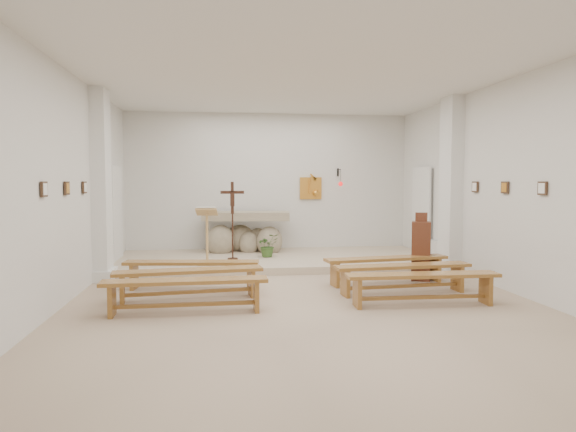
{
  "coord_description": "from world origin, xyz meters",
  "views": [
    {
      "loc": [
        -1.23,
        -7.76,
        1.82
      ],
      "look_at": [
        0.02,
        1.6,
        1.18
      ],
      "focal_mm": 32.0,
      "sensor_mm": 36.0,
      "label": 1
    }
  ],
  "objects": [
    {
      "name": "bench_right_second",
      "position": [
        1.71,
        0.14,
        0.36
      ],
      "size": [
        2.28,
        0.53,
        0.48
      ],
      "rotation": [
        0.0,
        0.0,
        0.08
      ],
      "color": "#97622B",
      "rests_on": "ground"
    },
    {
      "name": "station_frame_right_rear",
      "position": [
        3.47,
        1.2,
        1.72
      ],
      "size": [
        0.03,
        0.2,
        0.2
      ],
      "primitive_type": "cube",
      "color": "#3F2A1B",
      "rests_on": "wall_right"
    },
    {
      "name": "wall_right",
      "position": [
        3.49,
        0.0,
        1.75
      ],
      "size": [
        0.02,
        10.0,
        3.5
      ],
      "primitive_type": "cube",
      "color": "silver",
      "rests_on": "ground"
    },
    {
      "name": "crucifix_stand",
      "position": [
        -0.96,
        3.22,
        1.11
      ],
      "size": [
        0.5,
        0.22,
        1.66
      ],
      "rotation": [
        0.0,
        0.0,
        -0.01
      ],
      "color": "#321810",
      "rests_on": "sanctuary_platform"
    },
    {
      "name": "pilaster_right",
      "position": [
        3.37,
        2.0,
        1.75
      ],
      "size": [
        0.26,
        0.55,
        3.5
      ],
      "primitive_type": "cube",
      "color": "white",
      "rests_on": "ground"
    },
    {
      "name": "wall_left",
      "position": [
        -3.49,
        0.0,
        1.75
      ],
      "size": [
        0.02,
        10.0,
        3.5
      ],
      "primitive_type": "cube",
      "color": "silver",
      "rests_on": "ground"
    },
    {
      "name": "station_frame_left_rear",
      "position": [
        -3.47,
        1.2,
        1.72
      ],
      "size": [
        0.03,
        0.2,
        0.2
      ],
      "primitive_type": "cube",
      "color": "#3F2A1B",
      "rests_on": "wall_left"
    },
    {
      "name": "bench_right_front",
      "position": [
        1.71,
        0.96,
        0.36
      ],
      "size": [
        2.29,
        0.66,
        0.48
      ],
      "rotation": [
        0.0,
        0.0,
        0.13
      ],
      "color": "#97622B",
      "rests_on": "ground"
    },
    {
      "name": "station_frame_right_mid",
      "position": [
        3.47,
        0.2,
        1.72
      ],
      "size": [
        0.03,
        0.2,
        0.2
      ],
      "primitive_type": "cube",
      "color": "#3F2A1B",
      "rests_on": "wall_right"
    },
    {
      "name": "station_frame_left_mid",
      "position": [
        -3.47,
        0.2,
        1.72
      ],
      "size": [
        0.03,
        0.2,
        0.2
      ],
      "primitive_type": "cube",
      "color": "#3F2A1B",
      "rests_on": "wall_left"
    },
    {
      "name": "ground",
      "position": [
        0.0,
        0.0,
        0.0
      ],
      "size": [
        7.0,
        10.0,
        0.0
      ],
      "primitive_type": "cube",
      "color": "#CCB093",
      "rests_on": "ground"
    },
    {
      "name": "station_frame_right_front",
      "position": [
        3.47,
        -0.8,
        1.72
      ],
      "size": [
        0.03,
        0.2,
        0.2
      ],
      "primitive_type": "cube",
      "color": "#3F2A1B",
      "rests_on": "wall_right"
    },
    {
      "name": "bench_left_front",
      "position": [
        -1.71,
        0.96,
        0.36
      ],
      "size": [
        2.29,
        0.65,
        0.48
      ],
      "rotation": [
        0.0,
        0.0,
        -0.13
      ],
      "color": "#97622B",
      "rests_on": "ground"
    },
    {
      "name": "pilaster_left",
      "position": [
        -3.37,
        2.0,
        1.75
      ],
      "size": [
        0.26,
        0.55,
        3.5
      ],
      "primitive_type": "cube",
      "color": "white",
      "rests_on": "ground"
    },
    {
      "name": "bench_left_third",
      "position": [
        -1.71,
        -0.67,
        0.36
      ],
      "size": [
        2.27,
        0.4,
        0.48
      ],
      "rotation": [
        0.0,
        0.0,
        0.02
      ],
      "color": "#97622B",
      "rests_on": "ground"
    },
    {
      "name": "wall_back",
      "position": [
        0.0,
        4.99,
        1.75
      ],
      "size": [
        7.0,
        0.02,
        3.5
      ],
      "primitive_type": "cube",
      "color": "silver",
      "rests_on": "ground"
    },
    {
      "name": "altar",
      "position": [
        -0.63,
        4.4,
        0.55
      ],
      "size": [
        2.09,
        1.0,
        1.05
      ],
      "rotation": [
        0.0,
        0.0,
        -0.1
      ],
      "color": "tan",
      "rests_on": "sanctuary_platform"
    },
    {
      "name": "radiator_left",
      "position": [
        -3.43,
        2.7,
        0.27
      ],
      "size": [
        0.1,
        0.85,
        0.52
      ],
      "primitive_type": "cube",
      "color": "silver",
      "rests_on": "ground"
    },
    {
      "name": "lectern",
      "position": [
        -1.48,
        2.57,
        0.73
      ],
      "size": [
        0.45,
        0.39,
        1.18
      ],
      "rotation": [
        0.0,
        0.0,
        -0.09
      ],
      "color": "tan",
      "rests_on": "sanctuary_platform"
    },
    {
      "name": "donation_pedestal",
      "position": [
        2.44,
        1.21,
        0.55
      ],
      "size": [
        0.43,
        0.43,
        1.25
      ],
      "rotation": [
        0.0,
        0.0,
        -0.36
      ],
      "color": "brown",
      "rests_on": "ground"
    },
    {
      "name": "bench_left_second",
      "position": [
        -1.71,
        0.14,
        0.36
      ],
      "size": [
        2.29,
        0.63,
        0.48
      ],
      "rotation": [
        0.0,
        0.0,
        0.12
      ],
      "color": "#97622B",
      "rests_on": "ground"
    },
    {
      "name": "ceiling",
      "position": [
        0.0,
        0.0,
        3.49
      ],
      "size": [
        7.0,
        10.0,
        0.02
      ],
      "primitive_type": "cube",
      "color": "silver",
      "rests_on": "wall_back"
    },
    {
      "name": "station_frame_left_front",
      "position": [
        -3.47,
        -0.8,
        1.72
      ],
      "size": [
        0.03,
        0.2,
        0.2
      ],
      "primitive_type": "cube",
      "color": "#3F2A1B",
      "rests_on": "wall_left"
    },
    {
      "name": "radiator_right",
      "position": [
        3.43,
        2.7,
        0.27
      ],
      "size": [
        0.1,
        0.85,
        0.52
      ],
      "primitive_type": "cube",
      "color": "silver",
      "rests_on": "ground"
    },
    {
      "name": "sanctuary_platform",
      "position": [
        0.0,
        3.5,
        0.07
      ],
      "size": [
        6.98,
        3.0,
        0.15
      ],
      "primitive_type": "cube",
      "color": "#C3B396",
      "rests_on": "ground"
    },
    {
      "name": "gold_wall_relief",
      "position": [
        1.05,
        4.96,
        1.65
      ],
      "size": [
        0.55,
        0.04,
        0.55
      ],
      "primitive_type": "cube",
      "color": "gold",
      "rests_on": "wall_back"
    },
    {
      "name": "potted_plant",
      "position": [
        -0.18,
        3.48,
        0.41
      ],
      "size": [
        0.58,
        0.54,
        0.52
      ],
      "primitive_type": "imported",
      "rotation": [
        0.0,
        0.0,
        0.35
      ],
      "color": "#365A24",
      "rests_on": "sanctuary_platform"
    },
    {
      "name": "sanctuary_lamp",
      "position": [
        1.75,
        4.71,
        1.81
      ],
      "size": [
        0.11,
        0.36,
        0.44
      ],
      "color": "black",
      "rests_on": "wall_back"
    },
    {
      "name": "bench_right_third",
      "position": [
        1.71,
        -0.67,
        0.36
      ],
      "size": [
        2.27,
        0.41,
        0.48
      ],
      "rotation": [
        0.0,
        0.0,
        -0.02
      ],
      "color": "#97622B",
      "rests_on": "ground"
    }
  ]
}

